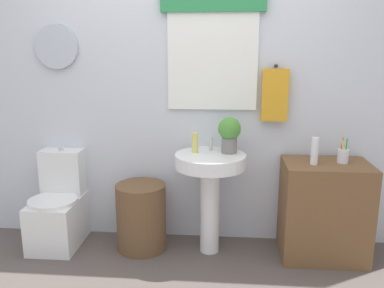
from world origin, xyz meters
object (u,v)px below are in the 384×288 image
lotion_bottle (315,151)px  toothbrush_cup (343,156)px  toilet (59,209)px  laundry_hamper (141,217)px  potted_plant (229,133)px  wooden_cabinet (324,210)px  soap_bottle (195,143)px  pedestal_sink (210,178)px

lotion_bottle → toothbrush_cup: size_ratio=1.08×
toilet → laundry_hamper: toilet is taller
toilet → potted_plant: potted_plant is taller
wooden_cabinet → soap_bottle: size_ratio=4.87×
toilet → soap_bottle: (1.11, 0.01, 0.58)m
laundry_hamper → toothbrush_cup: (1.52, 0.02, 0.53)m
toilet → laundry_hamper: 0.69m
soap_bottle → lotion_bottle: 0.88m
toilet → wooden_cabinet: size_ratio=1.04×
laundry_hamper → toothbrush_cup: toothbrush_cup is taller
potted_plant → soap_bottle: bearing=-177.8°
wooden_cabinet → potted_plant: bearing=175.3°
lotion_bottle → toothbrush_cup: bearing=15.2°
pedestal_sink → soap_bottle: soap_bottle is taller
wooden_cabinet → soap_bottle: 1.11m
pedestal_sink → wooden_cabinet: pedestal_sink is taller
toilet → lotion_bottle: (1.99, -0.08, 0.55)m
laundry_hamper → lotion_bottle: bearing=-1.8°
toilet → laundry_hamper: (0.69, -0.04, -0.02)m
pedestal_sink → wooden_cabinet: size_ratio=1.06×
wooden_cabinet → soap_bottle: (-0.99, 0.05, 0.50)m
potted_plant → lotion_bottle: 0.63m
wooden_cabinet → pedestal_sink: bearing=180.0°
pedestal_sink → laundry_hamper: bearing=180.0°
lotion_bottle → toothbrush_cup: 0.23m
toothbrush_cup → toilet: bearing=179.6°
toilet → laundry_hamper: bearing=-3.1°
potted_plant → toothbrush_cup: 0.85m
soap_bottle → toothbrush_cup: (1.10, -0.03, -0.07)m
wooden_cabinet → toothbrush_cup: toothbrush_cup is taller
laundry_hamper → lotion_bottle: lotion_bottle is taller
laundry_hamper → soap_bottle: 0.74m
laundry_hamper → lotion_bottle: size_ratio=2.66×
lotion_bottle → toothbrush_cup: lotion_bottle is taller
toilet → soap_bottle: soap_bottle is taller
laundry_hamper → wooden_cabinet: (1.41, 0.00, 0.11)m
toothbrush_cup → lotion_bottle: bearing=-164.8°
pedestal_sink → toothbrush_cup: bearing=1.2°
potted_plant → toothbrush_cup: size_ratio=1.48×
toilet → toothbrush_cup: toothbrush_cup is taller
soap_bottle → wooden_cabinet: bearing=-2.9°
pedestal_sink → soap_bottle: 0.30m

